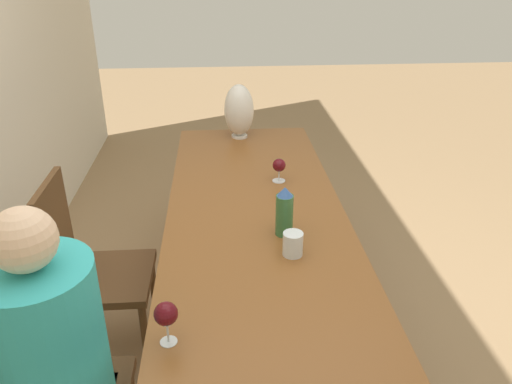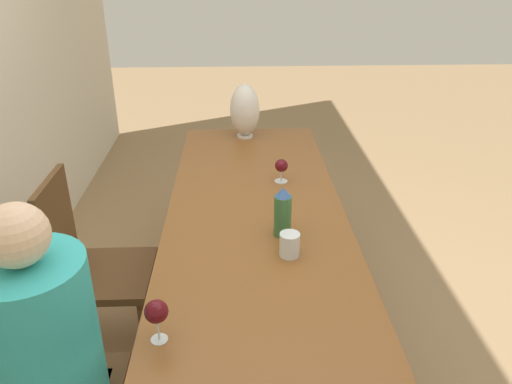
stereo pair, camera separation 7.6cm
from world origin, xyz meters
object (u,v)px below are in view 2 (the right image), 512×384
vase (245,110)px  person_near (51,358)px  water_tumbler (290,245)px  water_bottle (283,212)px  wine_glass_3 (281,166)px  wine_glass_1 (156,312)px  chair_far (90,264)px

vase → person_near: bearing=159.7°
water_tumbler → vase: (1.43, 0.15, 0.13)m
water_bottle → vase: bearing=6.2°
person_near → wine_glass_3: bearing=-37.0°
water_tumbler → person_near: person_near is taller
water_tumbler → person_near: 0.97m
wine_glass_1 → wine_glass_3: wine_glass_1 is taller
wine_glass_3 → person_near: 1.46m
water_bottle → person_near: (-0.61, 0.83, -0.21)m
water_tumbler → wine_glass_3: bearing=-2.2°
wine_glass_1 → wine_glass_3: 1.29m
water_tumbler → vase: 1.45m
water_bottle → wine_glass_3: bearing=-4.4°
wine_glass_3 → water_tumbler: bearing=177.8°
water_tumbler → wine_glass_3: wine_glass_3 is taller
vase → chair_far: size_ratio=0.37×
wine_glass_1 → water_bottle: bearing=-35.3°
wine_glass_3 → chair_far: chair_far is taller
water_bottle → wine_glass_1: water_bottle is taller
water_bottle → vase: vase is taller
water_tumbler → chair_far: bearing=70.5°
wine_glass_1 → chair_far: chair_far is taller
vase → person_near: person_near is taller
vase → chair_far: vase is taller
chair_far → water_tumbler: bearing=-109.5°
water_tumbler → chair_far: chair_far is taller
wine_glass_1 → wine_glass_3: size_ratio=1.19×
wine_glass_3 → person_near: person_near is taller
wine_glass_1 → wine_glass_3: (1.20, -0.50, -0.02)m
vase → person_near: size_ratio=0.29×
water_bottle → wine_glass_1: 0.79m
water_tumbler → person_near: bearing=117.5°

